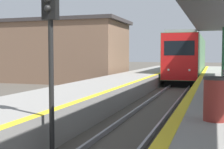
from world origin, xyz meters
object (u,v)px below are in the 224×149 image
train (188,57)px  trash_bin (216,99)px  bench (220,83)px  signal_near (50,35)px

train → trash_bin: size_ratio=17.43×
train → bench: size_ratio=11.39×
signal_near → bench: (3.85, 5.28, -1.46)m
train → trash_bin: (2.52, -24.54, -0.72)m
trash_bin → bench: (0.16, 4.44, -0.02)m
signal_near → bench: bearing=53.9°
train → signal_near: size_ratio=4.12×
signal_near → trash_bin: signal_near is taller
bench → signal_near: bearing=-126.1°
train → bench: 20.29m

